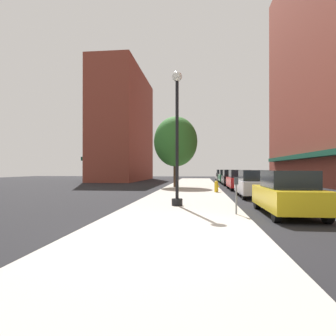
# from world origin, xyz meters

# --- Properties ---
(ground_plane) EXTENTS (90.00, 90.00, 0.00)m
(ground_plane) POSITION_xyz_m (4.00, 18.00, 0.00)
(ground_plane) COLOR black
(sidewalk_slab) EXTENTS (4.80, 50.00, 0.12)m
(sidewalk_slab) POSITION_xyz_m (0.00, 19.00, 0.06)
(sidewalk_slab) COLOR #A8A399
(sidewalk_slab) RESTS_ON ground
(building_far_background) EXTENTS (6.80, 18.00, 16.57)m
(building_far_background) POSITION_xyz_m (-11.01, 37.00, 8.27)
(building_far_background) COLOR brown
(building_far_background) RESTS_ON ground
(lamppost) EXTENTS (0.48, 0.48, 5.90)m
(lamppost) POSITION_xyz_m (-0.23, 5.47, 3.20)
(lamppost) COLOR black
(lamppost) RESTS_ON sidewalk_slab
(fire_hydrant) EXTENTS (0.33, 0.26, 0.79)m
(fire_hydrant) POSITION_xyz_m (1.89, 13.20, 0.52)
(fire_hydrant) COLOR gold
(fire_hydrant) RESTS_ON sidewalk_slab
(parking_meter_near) EXTENTS (0.14, 0.09, 1.31)m
(parking_meter_near) POSITION_xyz_m (2.05, 3.20, 0.95)
(parking_meter_near) COLOR slate
(parking_meter_near) RESTS_ON sidewalk_slab
(parking_meter_far) EXTENTS (0.14, 0.09, 1.31)m
(parking_meter_far) POSITION_xyz_m (2.05, 15.11, 0.95)
(parking_meter_far) COLOR slate
(parking_meter_far) RESTS_ON sidewalk_slab
(tree_near) EXTENTS (3.93, 3.93, 6.36)m
(tree_near) POSITION_xyz_m (-1.44, 18.97, 4.20)
(tree_near) COLOR #422D1E
(tree_near) RESTS_ON sidewalk_slab
(car_yellow) EXTENTS (1.80, 4.30, 1.66)m
(car_yellow) POSITION_xyz_m (4.00, 3.96, 0.81)
(car_yellow) COLOR black
(car_yellow) RESTS_ON ground
(car_silver) EXTENTS (1.80, 4.30, 1.66)m
(car_silver) POSITION_xyz_m (4.00, 10.90, 0.81)
(car_silver) COLOR black
(car_silver) RESTS_ON ground
(car_red) EXTENTS (1.80, 4.30, 1.66)m
(car_red) POSITION_xyz_m (4.00, 17.43, 0.81)
(car_red) COLOR black
(car_red) RESTS_ON ground
(car_black) EXTENTS (1.80, 4.30, 1.66)m
(car_black) POSITION_xyz_m (4.00, 24.11, 0.81)
(car_black) COLOR black
(car_black) RESTS_ON ground
(car_green) EXTENTS (1.80, 4.30, 1.66)m
(car_green) POSITION_xyz_m (4.00, 30.20, 0.81)
(car_green) COLOR black
(car_green) RESTS_ON ground
(car_white) EXTENTS (1.80, 4.30, 1.66)m
(car_white) POSITION_xyz_m (4.00, 37.23, 0.81)
(car_white) COLOR black
(car_white) RESTS_ON ground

